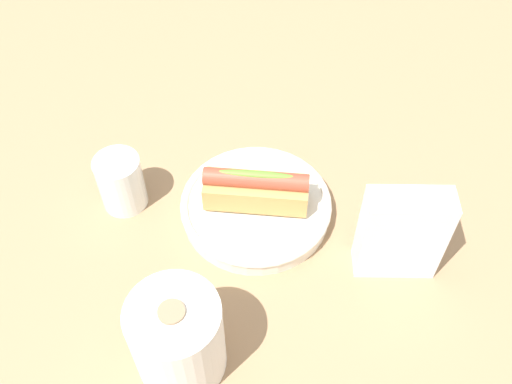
{
  "coord_description": "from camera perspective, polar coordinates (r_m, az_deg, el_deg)",
  "views": [
    {
      "loc": [
        -0.05,
        0.54,
        0.7
      ],
      "look_at": [
        0.01,
        0.02,
        0.05
      ],
      "focal_mm": 40.43,
      "sensor_mm": 36.0,
      "label": 1
    }
  ],
  "objects": [
    {
      "name": "napkin_box",
      "position": [
        0.78,
        14.19,
        -4.04
      ],
      "size": [
        0.11,
        0.05,
        0.15
      ],
      "primitive_type": "cube",
      "rotation": [
        0.0,
        0.0,
        0.1
      ],
      "color": "white",
      "rests_on": "ground_plane"
    },
    {
      "name": "ground_plane",
      "position": [
        0.88,
        0.82,
        -1.41
      ],
      "size": [
        2.4,
        2.4,
        0.0
      ],
      "primitive_type": "plane",
      "color": "#9E7A56"
    },
    {
      "name": "water_glass",
      "position": [
        0.88,
        -13.16,
        0.76
      ],
      "size": [
        0.07,
        0.07,
        0.09
      ],
      "color": "white",
      "rests_on": "ground_plane"
    },
    {
      "name": "hotdog_front",
      "position": [
        0.83,
        -0.0,
        0.34
      ],
      "size": [
        0.15,
        0.05,
        0.06
      ],
      "color": "tan",
      "rests_on": "serving_bowl"
    },
    {
      "name": "paper_towel_roll",
      "position": [
        0.7,
        -7.74,
        -14.16
      ],
      "size": [
        0.11,
        0.11,
        0.13
      ],
      "color": "white",
      "rests_on": "ground_plane"
    },
    {
      "name": "serving_bowl",
      "position": [
        0.86,
        -0.0,
        -1.45
      ],
      "size": [
        0.23,
        0.23,
        0.03
      ],
      "color": "silver",
      "rests_on": "ground_plane"
    }
  ]
}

